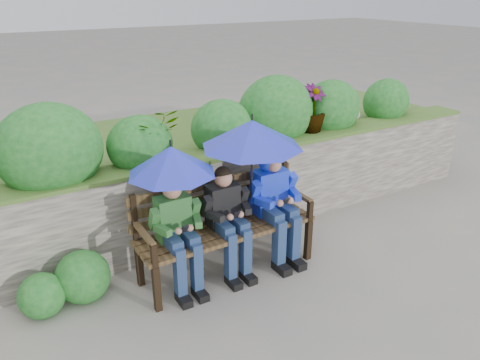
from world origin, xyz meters
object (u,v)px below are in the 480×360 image
boy_left (178,229)px  boy_right (274,196)px  umbrella_left (171,160)px  park_bench (223,220)px  boy_middle (228,215)px  umbrella_right (252,134)px

boy_left → boy_right: size_ratio=0.94×
umbrella_left → park_bench: bearing=4.7°
boy_middle → umbrella_right: umbrella_right is taller
boy_left → boy_right: boy_right is taller
umbrella_right → boy_right: bearing=-7.5°
boy_left → umbrella_left: umbrella_left is taller
boy_left → park_bench: bearing=9.0°
park_bench → umbrella_left: bearing=-175.3°
boy_middle → boy_right: boy_right is taller
boy_left → boy_right: (1.09, 0.01, 0.07)m
park_bench → boy_left: boy_left is taller
boy_middle → boy_right: (0.56, 0.01, 0.07)m
umbrella_left → umbrella_right: (0.84, 0.00, 0.11)m
park_bench → boy_right: 0.59m
umbrella_right → boy_left: bearing=-177.2°
boy_middle → park_bench: bearing=93.5°
boy_middle → umbrella_right: bearing=7.6°
boy_left → boy_middle: size_ratio=1.00×
boy_right → umbrella_left: size_ratio=1.48×
boy_left → umbrella_right: size_ratio=1.12×
boy_right → umbrella_left: bearing=178.2°
park_bench → boy_right: bearing=-7.9°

